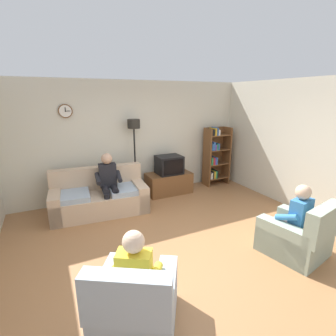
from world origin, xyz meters
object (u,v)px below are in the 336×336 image
object	(u,v)px
couch	(100,198)
tv	(169,165)
armchair_near_bookshelf	(297,237)
person_on_couch	(109,180)
tv_stand	(169,183)
person_in_right_armchair	(294,216)
floor_lamp	(134,137)
bookshelf	(215,156)
armchair_near_window	(136,304)
person_in_left_armchair	(137,272)

from	to	relation	value
couch	tv	size ratio (longest dim) A/B	3.28
couch	armchair_near_bookshelf	bearing A→B (deg)	-49.33
armchair_near_bookshelf	person_on_couch	distance (m)	3.50
tv_stand	person_in_right_armchair	size ratio (longest dim) A/B	0.98
tv_stand	armchair_near_bookshelf	size ratio (longest dim) A/B	1.08
tv	floor_lamp	bearing A→B (deg)	171.46
bookshelf	person_in_right_armchair	bearing A→B (deg)	-104.27
floor_lamp	armchair_near_window	size ratio (longest dim) A/B	1.59
person_on_couch	tv_stand	bearing A→B (deg)	16.23
bookshelf	floor_lamp	bearing A→B (deg)	179.26
tv_stand	person_in_right_armchair	world-z (taller)	person_in_right_armchair
armchair_near_bookshelf	person_on_couch	xyz separation A→B (m)	(-2.21, 2.69, 0.41)
person_on_couch	person_in_right_armchair	size ratio (longest dim) A/B	1.11
tv	person_in_right_armchair	bearing A→B (deg)	-78.48
armchair_near_bookshelf	person_in_left_armchair	bearing A→B (deg)	-177.90
armchair_near_bookshelf	person_in_left_armchair	distance (m)	2.60
tv_stand	armchair_near_window	size ratio (longest dim) A/B	0.94
person_in_left_armchair	armchair_near_window	bearing A→B (deg)	-120.91
tv	armchair_near_window	xyz separation A→B (m)	(-1.98, -3.29, -0.45)
floor_lamp	person_in_right_armchair	xyz separation A→B (m)	(1.44, -3.16, -0.85)
tv_stand	armchair_near_window	xyz separation A→B (m)	(-1.98, -3.32, 0.03)
floor_lamp	person_on_couch	size ratio (longest dim) A/B	1.49
person_in_right_armchair	armchair_near_bookshelf	bearing A→B (deg)	-78.56
tv_stand	armchair_near_bookshelf	bearing A→B (deg)	-78.57
couch	tv_stand	distance (m)	1.80
armchair_near_bookshelf	person_in_left_armchair	size ratio (longest dim) A/B	0.91
tv	armchair_near_bookshelf	xyz separation A→B (m)	(0.64, -3.12, -0.45)
bookshelf	armchair_near_window	bearing A→B (deg)	-135.10
person_in_right_armchair	person_in_left_armchair	bearing A→B (deg)	-175.93
tv_stand	person_on_couch	size ratio (longest dim) A/B	0.89
tv	person_in_left_armchair	xyz separation A→B (m)	(-1.94, -3.22, -0.13)
person_in_left_armchair	person_in_right_armchair	world-z (taller)	same
couch	tv_stand	size ratio (longest dim) A/B	1.79
tv	armchair_near_bookshelf	distance (m)	3.22
bookshelf	armchair_near_bookshelf	world-z (taller)	bookshelf
floor_lamp	tv	bearing A→B (deg)	-8.54
armchair_near_window	person_on_couch	size ratio (longest dim) A/B	0.94
tv	person_in_left_armchair	distance (m)	3.76
couch	person_on_couch	world-z (taller)	person_on_couch
person_in_left_armchair	person_in_right_armchair	xyz separation A→B (m)	(2.56, 0.18, 0.00)
bookshelf	floor_lamp	xyz separation A→B (m)	(-2.24, 0.03, 0.65)
tv_stand	person_in_left_armchair	size ratio (longest dim) A/B	0.98
floor_lamp	tv_stand	bearing A→B (deg)	-6.86
bookshelf	tv_stand	bearing A→B (deg)	-177.16
tv_stand	bookshelf	world-z (taller)	bookshelf
bookshelf	floor_lamp	distance (m)	2.33
tv_stand	floor_lamp	distance (m)	1.45
tv_stand	person_in_left_armchair	world-z (taller)	person_in_left_armchair
floor_lamp	person_on_couch	xyz separation A→B (m)	(-0.75, -0.56, -0.75)
couch	tv_stand	world-z (taller)	couch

